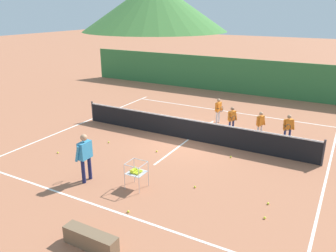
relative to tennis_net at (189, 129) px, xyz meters
name	(u,v)px	position (x,y,z in m)	size (l,w,h in m)	color
ground_plane	(188,139)	(0.00, 0.00, -0.50)	(120.00, 120.00, 0.00)	#A86647
line_baseline_near	(99,206)	(0.00, -6.21, -0.50)	(11.63, 0.08, 0.01)	white
line_baseline_far	(226,111)	(0.00, 5.03, -0.50)	(11.63, 0.08, 0.01)	white
line_sideline_west	(90,120)	(-5.81, 0.00, -0.50)	(0.08, 11.25, 0.01)	white
line_sideline_east	(329,167)	(5.81, 0.00, -0.50)	(0.08, 11.25, 0.01)	white
line_service_center	(188,139)	(0.00, 0.00, -0.50)	(0.08, 6.01, 0.01)	white
tennis_net	(189,129)	(0.00, 0.00, 0.00)	(11.19, 0.08, 1.05)	#333338
instructor	(85,153)	(-1.38, -5.16, 0.52)	(0.44, 0.77, 1.71)	#191E4C
student_0	(218,108)	(0.31, 2.84, 0.28)	(0.41, 0.65, 1.29)	silver
student_1	(232,118)	(1.41, 1.73, 0.27)	(0.41, 0.70, 1.28)	navy
student_2	(260,122)	(2.73, 1.78, 0.24)	(0.36, 0.49, 1.23)	silver
student_3	(288,126)	(3.95, 1.71, 0.28)	(0.49, 0.67, 1.29)	navy
ball_cart	(136,171)	(0.36, -4.73, 0.09)	(0.58, 0.58, 0.90)	#B7B7BC
tennis_ball_0	(268,203)	(4.43, -3.66, -0.47)	(0.07, 0.07, 0.07)	yellow
tennis_ball_1	(109,142)	(-2.90, -2.08, -0.47)	(0.07, 0.07, 0.07)	yellow
tennis_ball_2	(195,187)	(2.07, -3.81, -0.47)	(0.07, 0.07, 0.07)	yellow
tennis_ball_3	(58,153)	(-4.00, -3.98, -0.47)	(0.07, 0.07, 0.07)	yellow
tennis_ball_4	(231,157)	(2.32, -0.96, -0.47)	(0.07, 0.07, 0.07)	yellow
tennis_ball_5	(128,212)	(0.98, -6.06, -0.47)	(0.07, 0.07, 0.07)	yellow
tennis_ball_6	(265,218)	(4.52, -4.45, -0.47)	(0.07, 0.07, 0.07)	yellow
tennis_ball_7	(157,151)	(-0.53, -1.91, -0.47)	(0.07, 0.07, 0.07)	yellow
windscreen_fence	(250,77)	(0.00, 9.54, 0.70)	(25.58, 0.08, 2.40)	#33753D
courtside_bench	(91,240)	(1.05, -7.75, -0.27)	(1.50, 0.36, 0.46)	brown
hill_0	(155,6)	(-39.54, 62.82, 5.47)	(36.04, 36.04, 11.93)	#427A38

